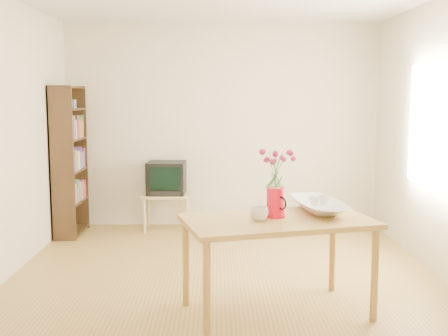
{
  "coord_description": "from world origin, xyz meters",
  "views": [
    {
      "loc": [
        -0.06,
        -4.98,
        1.68
      ],
      "look_at": [
        0.0,
        0.3,
        1.0
      ],
      "focal_mm": 45.0,
      "sensor_mm": 36.0,
      "label": 1
    }
  ],
  "objects_px": {
    "bowl": "(319,181)",
    "pitcher": "(275,203)",
    "television": "(167,177)",
    "mug": "(259,214)",
    "table": "(277,229)"
  },
  "relations": [
    {
      "from": "mug",
      "to": "bowl",
      "type": "height_order",
      "value": "bowl"
    },
    {
      "from": "table",
      "to": "bowl",
      "type": "distance_m",
      "value": 0.57
    },
    {
      "from": "mug",
      "to": "bowl",
      "type": "relative_size",
      "value": 0.26
    },
    {
      "from": "bowl",
      "to": "television",
      "type": "height_order",
      "value": "bowl"
    },
    {
      "from": "table",
      "to": "television",
      "type": "xyz_separation_m",
      "value": [
        -1.1,
        2.77,
        -0.0
      ]
    },
    {
      "from": "table",
      "to": "pitcher",
      "type": "relative_size",
      "value": 6.75
    },
    {
      "from": "pitcher",
      "to": "bowl",
      "type": "bearing_deg",
      "value": -1.92
    },
    {
      "from": "mug",
      "to": "bowl",
      "type": "xyz_separation_m",
      "value": [
        0.51,
        0.37,
        0.2
      ]
    },
    {
      "from": "pitcher",
      "to": "bowl",
      "type": "xyz_separation_m",
      "value": [
        0.38,
        0.22,
        0.14
      ]
    },
    {
      "from": "television",
      "to": "table",
      "type": "bearing_deg",
      "value": -65.87
    },
    {
      "from": "table",
      "to": "pitcher",
      "type": "bearing_deg",
      "value": 86.66
    },
    {
      "from": "pitcher",
      "to": "mug",
      "type": "height_order",
      "value": "pitcher"
    },
    {
      "from": "pitcher",
      "to": "mug",
      "type": "xyz_separation_m",
      "value": [
        -0.14,
        -0.14,
        -0.05
      ]
    },
    {
      "from": "bowl",
      "to": "pitcher",
      "type": "bearing_deg",
      "value": -149.46
    },
    {
      "from": "bowl",
      "to": "mug",
      "type": "bearing_deg",
      "value": -144.34
    }
  ]
}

